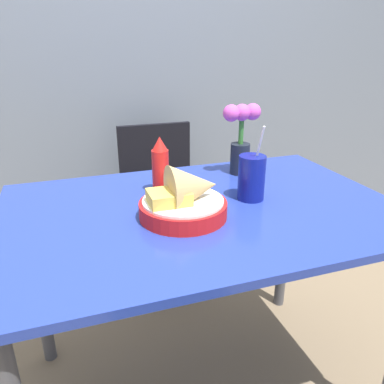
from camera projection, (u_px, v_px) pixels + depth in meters
The scene contains 7 objects.
wall_window at pixel (127, 31), 2.01m from camera, with size 7.00×0.06×2.60m.
dining_table at pixel (202, 236), 1.21m from camera, with size 1.23×0.81×0.77m.
chair_far_window at pixel (160, 187), 2.05m from camera, with size 0.40×0.40×0.84m.
food_basket at pixel (186, 199), 1.09m from camera, with size 0.26×0.26×0.16m.
ketchup_bottle at pixel (160, 166), 1.25m from camera, with size 0.06×0.06×0.19m.
drink_cup at pixel (251, 179), 1.21m from camera, with size 0.09×0.09×0.25m.
flower_vase at pixel (241, 135), 1.41m from camera, with size 0.15×0.07×0.27m.
Camera 1 is at (-0.38, -1.00, 1.25)m, focal length 35.00 mm.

